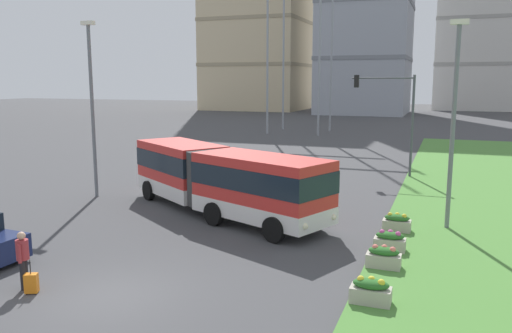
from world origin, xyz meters
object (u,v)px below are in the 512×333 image
(pedestrian_crossing, at_px, (23,256))
(streetlight_median, at_px, (454,117))
(flower_planter_2, at_px, (390,241))
(traffic_light_far_right, at_px, (393,108))
(flower_planter_3, at_px, (397,222))
(rolling_suitcase, at_px, (31,283))
(streetlight_left, at_px, (92,102))
(articulated_bus, at_px, (220,179))
(flower_planter_0, at_px, (371,291))
(flower_planter_1, at_px, (384,257))

(pedestrian_crossing, bearing_deg, streetlight_median, 43.22)
(flower_planter_2, bearing_deg, traffic_light_far_right, 96.06)
(flower_planter_3, bearing_deg, rolling_suitcase, -133.15)
(rolling_suitcase, xyz_separation_m, streetlight_left, (-6.28, 11.10, 4.65))
(flower_planter_3, bearing_deg, traffic_light_far_right, 97.28)
(articulated_bus, distance_m, rolling_suitcase, 10.30)
(flower_planter_0, height_order, streetlight_left, streetlight_left)
(rolling_suitcase, relative_size, streetlight_median, 0.12)
(flower_planter_2, relative_size, flower_planter_3, 1.00)
(flower_planter_3, height_order, streetlight_median, streetlight_median)
(rolling_suitcase, height_order, traffic_light_far_right, traffic_light_far_right)
(articulated_bus, distance_m, flower_planter_2, 8.50)
(flower_planter_2, height_order, streetlight_median, streetlight_median)
(flower_planter_0, xyz_separation_m, traffic_light_far_right, (-1.62, 20.00, 3.97))
(articulated_bus, height_order, flower_planter_0, articulated_bus)
(articulated_bus, height_order, streetlight_left, streetlight_left)
(pedestrian_crossing, height_order, flower_planter_2, pedestrian_crossing)
(streetlight_median, bearing_deg, articulated_bus, -174.08)
(streetlight_left, bearing_deg, streetlight_median, 0.12)
(articulated_bus, relative_size, traffic_light_far_right, 1.79)
(pedestrian_crossing, relative_size, streetlight_median, 0.21)
(traffic_light_far_right, bearing_deg, streetlight_left, -140.48)
(articulated_bus, distance_m, streetlight_median, 10.33)
(pedestrian_crossing, distance_m, flower_planter_1, 11.12)
(flower_planter_3, relative_size, streetlight_left, 0.12)
(flower_planter_1, bearing_deg, rolling_suitcase, -149.28)
(flower_planter_0, bearing_deg, flower_planter_2, 90.00)
(flower_planter_3, xyz_separation_m, traffic_light_far_right, (-1.62, 12.70, 3.97))
(rolling_suitcase, height_order, streetlight_median, streetlight_median)
(streetlight_left, relative_size, streetlight_median, 1.07)
(streetlight_left, bearing_deg, flower_planter_0, -28.61)
(flower_planter_0, distance_m, flower_planter_3, 7.30)
(flower_planter_3, bearing_deg, flower_planter_0, -90.00)
(articulated_bus, xyz_separation_m, flower_planter_2, (7.93, -2.79, -1.23))
(articulated_bus, distance_m, flower_planter_3, 8.03)
(streetlight_median, bearing_deg, flower_planter_0, -102.56)
(flower_planter_0, bearing_deg, pedestrian_crossing, -166.10)
(rolling_suitcase, bearing_deg, pedestrian_crossing, 156.04)
(flower_planter_1, height_order, traffic_light_far_right, traffic_light_far_right)
(flower_planter_3, bearing_deg, flower_planter_1, -90.00)
(pedestrian_crossing, xyz_separation_m, flower_planter_1, (9.74, 5.32, -0.58))
(flower_planter_2, bearing_deg, rolling_suitcase, -141.74)
(pedestrian_crossing, xyz_separation_m, flower_planter_2, (9.74, 7.13, -0.58))
(flower_planter_0, bearing_deg, rolling_suitcase, -164.30)
(flower_planter_1, xyz_separation_m, streetlight_median, (1.90, 5.62, 4.23))
(articulated_bus, bearing_deg, streetlight_median, 5.92)
(flower_planter_3, bearing_deg, articulated_bus, 178.51)
(rolling_suitcase, distance_m, streetlight_left, 13.58)
(rolling_suitcase, xyz_separation_m, traffic_light_far_right, (7.67, 22.61, 4.08))
(pedestrian_crossing, bearing_deg, traffic_light_far_right, 70.08)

